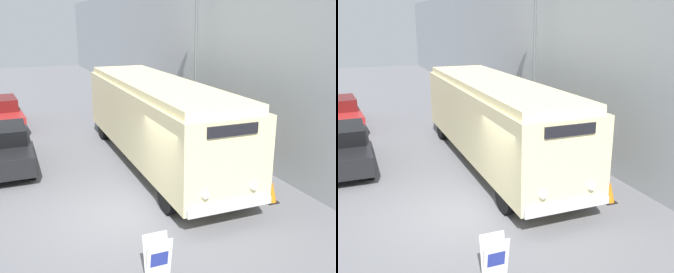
% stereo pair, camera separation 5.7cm
% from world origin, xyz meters
% --- Properties ---
extents(ground_plane, '(80.00, 80.00, 0.00)m').
position_xyz_m(ground_plane, '(0.00, 0.00, 0.00)').
color(ground_plane, slate).
extents(building_wall_right, '(0.30, 60.00, 7.18)m').
position_xyz_m(building_wall_right, '(5.81, 10.00, 3.59)').
color(building_wall_right, '#9EA3A8').
rests_on(building_wall_right, ground_plane).
extents(vintage_bus, '(2.54, 10.77, 3.12)m').
position_xyz_m(vintage_bus, '(2.34, 3.70, 1.78)').
color(vintage_bus, black).
rests_on(vintage_bus, ground_plane).
extents(sign_board, '(0.54, 0.37, 0.97)m').
position_xyz_m(sign_board, '(-0.08, -2.86, 0.47)').
color(sign_board, gray).
rests_on(sign_board, ground_plane).
extents(streetlamp, '(0.36, 0.36, 6.86)m').
position_xyz_m(streetlamp, '(4.87, 5.66, 4.41)').
color(streetlamp, '#595E60').
rests_on(streetlamp, ground_plane).
extents(parked_car_near, '(1.91, 4.59, 1.52)m').
position_xyz_m(parked_car_near, '(-2.96, 5.35, 0.77)').
color(parked_car_near, black).
rests_on(parked_car_near, ground_plane).
extents(parked_car_mid, '(2.25, 4.81, 1.53)m').
position_xyz_m(parked_car_mid, '(-3.10, 11.33, 0.78)').
color(parked_car_mid, black).
rests_on(parked_car_mid, ground_plane).
extents(traffic_cone, '(0.36, 0.36, 0.65)m').
position_xyz_m(traffic_cone, '(4.31, -0.76, 0.32)').
color(traffic_cone, black).
rests_on(traffic_cone, ground_plane).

